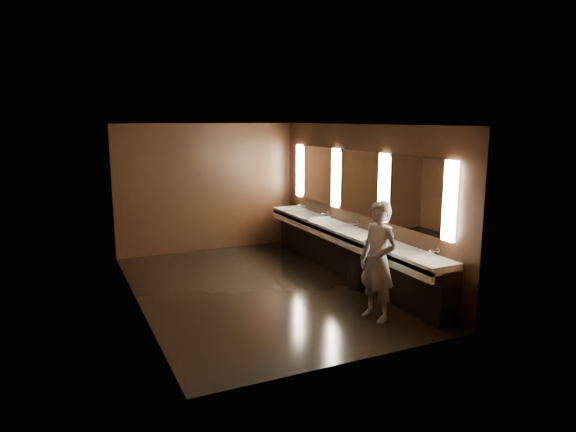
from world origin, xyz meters
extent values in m
plane|color=black|center=(0.00, 0.00, 0.00)|extent=(6.00, 6.00, 0.00)
cube|color=#2D2D2B|center=(0.00, 0.00, 2.80)|extent=(4.00, 6.00, 0.02)
cube|color=black|center=(0.00, 3.00, 1.40)|extent=(4.00, 0.02, 2.80)
cube|color=black|center=(0.00, -3.00, 1.40)|extent=(4.00, 0.02, 2.80)
cube|color=black|center=(-2.00, 0.00, 1.40)|extent=(0.02, 6.00, 2.80)
cube|color=black|center=(2.00, 0.00, 1.40)|extent=(0.02, 6.00, 2.80)
cube|color=black|center=(1.82, 0.00, 0.40)|extent=(0.36, 5.40, 0.81)
cube|color=white|center=(1.73, 0.00, 0.85)|extent=(0.55, 5.40, 0.12)
cube|color=white|center=(1.48, 0.00, 0.77)|extent=(0.06, 5.40, 0.18)
cylinder|color=silver|center=(1.91, -2.20, 0.99)|extent=(0.18, 0.04, 0.04)
cylinder|color=silver|center=(1.91, -1.10, 0.99)|extent=(0.18, 0.04, 0.04)
cylinder|color=silver|center=(1.91, 0.00, 0.99)|extent=(0.18, 0.04, 0.04)
cylinder|color=silver|center=(1.91, 1.10, 0.99)|extent=(0.18, 0.04, 0.04)
cylinder|color=silver|center=(1.91, 2.20, 0.99)|extent=(0.18, 0.04, 0.04)
cube|color=white|center=(1.97, -2.40, 1.75)|extent=(0.06, 0.22, 1.15)
cube|color=white|center=(1.99, -1.60, 1.75)|extent=(0.03, 1.32, 1.15)
cube|color=white|center=(1.97, -0.80, 1.75)|extent=(0.06, 0.23, 1.15)
cube|color=white|center=(1.99, 0.00, 1.75)|extent=(0.03, 1.32, 1.15)
cube|color=white|center=(1.97, 0.80, 1.75)|extent=(0.06, 0.23, 1.15)
cube|color=white|center=(1.99, 1.60, 1.75)|extent=(0.03, 1.32, 1.15)
cube|color=white|center=(1.97, 2.40, 1.75)|extent=(0.06, 0.22, 1.15)
imported|color=#859CC7|center=(1.07, -1.99, 0.88)|extent=(0.55, 0.72, 1.75)
cylinder|color=black|center=(1.58, -0.70, 0.26)|extent=(0.34, 0.34, 0.51)
camera|label=1|loc=(-3.11, -7.91, 2.89)|focal=32.00mm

